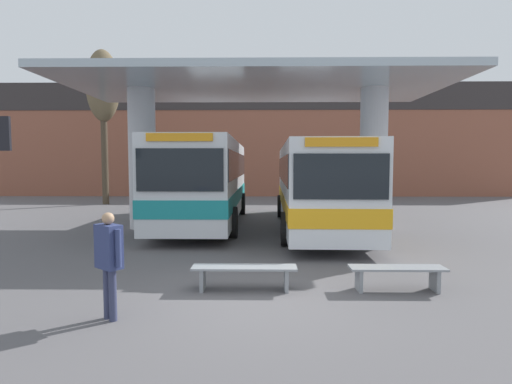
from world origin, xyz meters
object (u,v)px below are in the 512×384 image
(transit_bus_center_bay, at_px, (316,182))
(waiting_bench_near_pillar, at_px, (397,273))
(pedestrian_waiting, at_px, (109,255))
(waiting_bench_mid_platform, at_px, (244,272))
(transit_bus_left_bay, at_px, (206,178))
(poplar_tree_behind_left, at_px, (103,89))

(transit_bus_center_bay, xyz_separation_m, waiting_bench_near_pillar, (0.54, -7.41, -1.36))
(pedestrian_waiting, bearing_deg, waiting_bench_mid_platform, 74.59)
(transit_bus_center_bay, relative_size, pedestrian_waiting, 6.50)
(transit_bus_left_bay, xyz_separation_m, pedestrian_waiting, (-0.10, -10.00, -0.80))
(transit_bus_left_bay, distance_m, waiting_bench_near_pillar, 9.89)
(transit_bus_left_bay, bearing_deg, poplar_tree_behind_left, -47.01)
(waiting_bench_mid_platform, distance_m, poplar_tree_behind_left, 19.51)
(waiting_bench_near_pillar, distance_m, waiting_bench_mid_platform, 2.88)
(transit_bus_center_bay, distance_m, poplar_tree_behind_left, 15.12)
(transit_bus_center_bay, relative_size, waiting_bench_mid_platform, 5.45)
(transit_bus_center_bay, height_order, waiting_bench_mid_platform, transit_bus_center_bay)
(transit_bus_left_bay, height_order, poplar_tree_behind_left, poplar_tree_behind_left)
(transit_bus_left_bay, xyz_separation_m, poplar_tree_behind_left, (-7.06, 7.57, 4.93))
(waiting_bench_mid_platform, relative_size, pedestrian_waiting, 1.19)
(transit_bus_left_bay, distance_m, pedestrian_waiting, 10.03)
(waiting_bench_near_pillar, height_order, poplar_tree_behind_left, poplar_tree_behind_left)
(transit_bus_left_bay, height_order, pedestrian_waiting, transit_bus_left_bay)
(waiting_bench_mid_platform, bearing_deg, transit_bus_left_bay, 102.52)
(transit_bus_left_bay, bearing_deg, waiting_bench_mid_platform, 102.50)
(waiting_bench_mid_platform, bearing_deg, pedestrian_waiting, -143.86)
(poplar_tree_behind_left, bearing_deg, pedestrian_waiting, -68.39)
(waiting_bench_near_pillar, xyz_separation_m, poplar_tree_behind_left, (-11.84, 16.11, 6.39))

